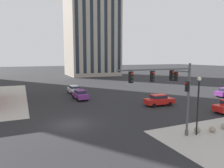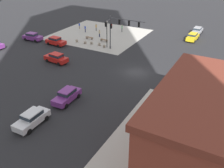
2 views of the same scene
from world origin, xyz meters
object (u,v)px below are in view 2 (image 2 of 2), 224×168
Objects in this scene: car_main_southbound_near at (32,118)px; car_cross_far at (193,36)px; pedestrian_with_bag at (99,33)px; car_main_mid at (56,58)px; pedestrian_near_bench at (85,28)px; traffic_signal_main at (117,28)px; street_lamp_corner_near at (107,31)px; car_main_northbound_far at (197,30)px; bollard_sphere_curb_c at (91,43)px; pedestrian_by_lamp at (96,27)px; car_main_northbound_near at (32,36)px; pedestrian_at_curb at (122,28)px; car_parked_curb at (67,95)px; bollard_sphere_curb_b at (99,44)px; pedestrian_walking_east at (79,25)px; bollard_sphere_curb_d at (85,42)px; bollard_sphere_curb_e at (77,41)px; bench_mid_block at (89,38)px; car_main_southbound_far at (56,41)px; bench_near_signal at (104,40)px; bollard_sphere_curb_a at (104,46)px.

car_main_southbound_near is 39.84m from car_cross_far.
car_main_mid reaches higher than pedestrian_with_bag.
traffic_signal_main is at bearing 150.38° from pedestrian_near_bench.
street_lamp_corner_near is 1.23× the size of car_main_northbound_far.
traffic_signal_main is at bearing 175.97° from bollard_sphere_curb_c.
pedestrian_by_lamp is 0.38× the size of car_main_northbound_near.
car_parked_curb is at bearing 104.02° from pedestrian_at_curb.
pedestrian_walking_east is at bearing -36.92° from bollard_sphere_curb_b.
pedestrian_near_bench is at bearing 150.23° from pedestrian_walking_east.
bollard_sphere_curb_d is at bearing 14.59° from bollard_sphere_curb_c.
bollard_sphere_curb_e is 9.86m from car_main_northbound_near.
pedestrian_by_lamp is 22.72m from car_cross_far.
bench_mid_block is 7.73m from car_main_southbound_far.
bollard_sphere_curb_d is 0.37× the size of pedestrian_walking_east.
car_main_southbound_far is (6.27, 3.97, 0.62)m from bollard_sphere_curb_c.
bollard_sphere_curb_d is 0.13× the size of car_main_mid.
car_main_mid is (3.96, 10.97, -2.48)m from street_lamp_corner_near.
pedestrian_at_curb is (-1.59, -11.03, 0.73)m from bollard_sphere_curb_c.
pedestrian_at_curb is (-3.83, -8.43, 0.70)m from bench_mid_block.
car_parked_curb is at bearing 118.47° from bollard_sphere_curb_d.
pedestrian_near_bench is 12.10m from street_lamp_corner_near.
car_main_southbound_far is 0.99× the size of car_cross_far.
car_main_mid is (1.63, 13.73, 0.59)m from bench_near_signal.
car_main_southbound_far is at bearing -49.04° from car_main_mid.
pedestrian_by_lamp is 12.92m from car_main_southbound_far.
street_lamp_corner_near is 21.10m from car_parked_curb.
pedestrian_near_bench is (4.70, -6.96, 0.65)m from bollard_sphere_curb_d.
car_main_mid is (-5.87, 17.57, -0.03)m from pedestrian_near_bench.
car_main_southbound_far is (24.18, 21.92, 0.00)m from car_main_northbound_far.
car_main_southbound_far is at bearing 41.18° from bench_near_signal.
pedestrian_with_bag is at bearing -77.86° from bollard_sphere_curb_c.
pedestrian_by_lamp is at bearing -71.95° from bollard_sphere_curb_d.
bollard_sphere_curb_b is 10.92m from pedestrian_at_curb.
pedestrian_walking_east is at bearing -22.54° from pedestrian_with_bag.
bench_near_signal is at bearing -131.96° from bollard_sphere_curb_d.
car_main_northbound_far is at bearing -145.66° from pedestrian_with_bag.
bench_mid_block is 0.40× the size of car_main_mid.
pedestrian_by_lamp is at bearing -173.24° from pedestrian_walking_east.
bollard_sphere_curb_a is 0.13× the size of car_cross_far.
car_main_southbound_near is (-21.68, 21.97, 0.00)m from car_main_northbound_near.
pedestrian_walking_east is at bearing -77.55° from car_main_southbound_far.
bollard_sphere_curb_c is 0.14× the size of car_main_northbound_far.
pedestrian_with_bag is (7.40, -5.43, -3.62)m from traffic_signal_main.
bollard_sphere_curb_d is 11.90m from car_main_northbound_near.
street_lamp_corner_near reaches higher than pedestrian_with_bag.
car_main_mid is (6.53, 10.52, -3.64)m from traffic_signal_main.
bollard_sphere_curb_b reaches higher than bench_near_signal.
pedestrian_walking_east is at bearing -62.35° from car_main_southbound_near.
car_main_northbound_far is at bearing -88.81° from car_cross_far.
street_lamp_corner_near is (-12.73, 8.26, 2.48)m from pedestrian_walking_east.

